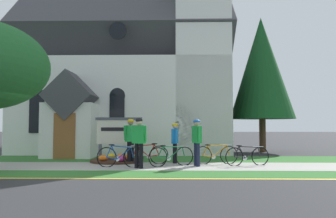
# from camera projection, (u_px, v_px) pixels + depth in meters

# --- Properties ---
(ground) EXTENTS (140.00, 140.00, 0.00)m
(ground) POSITION_uv_depth(u_px,v_px,m) (74.00, 160.00, 14.20)
(ground) COLOR #2B2B2D
(sidewalk_slab) EXTENTS (32.00, 2.41, 0.01)m
(sidewalk_slab) POSITION_uv_depth(u_px,v_px,m) (97.00, 166.00, 11.92)
(sidewalk_slab) COLOR #99968E
(sidewalk_slab) RESTS_ON ground
(grass_verge) EXTENTS (32.00, 1.44, 0.01)m
(grass_verge) POSITION_uv_depth(u_px,v_px,m) (82.00, 174.00, 10.00)
(grass_verge) COLOR #2D6628
(grass_verge) RESTS_ON ground
(church_lawn) EXTENTS (24.00, 2.89, 0.01)m
(church_lawn) POSITION_uv_depth(u_px,v_px,m) (111.00, 159.00, 14.56)
(church_lawn) COLOR #2D6628
(church_lawn) RESTS_ON ground
(curb_paint_stripe) EXTENTS (28.00, 0.16, 0.01)m
(curb_paint_stripe) POSITION_uv_depth(u_px,v_px,m) (73.00, 178.00, 9.13)
(curb_paint_stripe) COLOR yellow
(curb_paint_stripe) RESTS_ON ground
(church_building) EXTENTS (12.25, 11.82, 12.97)m
(church_building) POSITION_uv_depth(u_px,v_px,m) (135.00, 74.00, 20.92)
(church_building) COLOR white
(church_building) RESTS_ON ground
(church_sign) EXTENTS (2.04, 0.14, 1.88)m
(church_sign) POSITION_uv_depth(u_px,v_px,m) (119.00, 132.00, 13.83)
(church_sign) COLOR #474C56
(church_sign) RESTS_ON ground
(flower_bed) EXTENTS (2.19, 2.19, 0.34)m
(flower_bed) POSITION_uv_depth(u_px,v_px,m) (117.00, 160.00, 13.27)
(flower_bed) COLOR #382319
(flower_bed) RESTS_ON ground
(bicycle_orange) EXTENTS (1.69, 0.73, 0.82)m
(bicycle_orange) POSITION_uv_depth(u_px,v_px,m) (171.00, 156.00, 11.91)
(bicycle_orange) COLOR black
(bicycle_orange) RESTS_ON ground
(bicycle_green) EXTENTS (1.78, 0.39, 0.81)m
(bicycle_green) POSITION_uv_depth(u_px,v_px,m) (216.00, 155.00, 12.51)
(bicycle_green) COLOR black
(bicycle_green) RESTS_ON ground
(bicycle_yellow) EXTENTS (1.74, 0.17, 0.86)m
(bicycle_yellow) POSITION_uv_depth(u_px,v_px,m) (120.00, 157.00, 11.58)
(bicycle_yellow) COLOR black
(bicycle_yellow) RESTS_ON ground
(bicycle_red) EXTENTS (1.74, 0.13, 0.84)m
(bicycle_red) POSITION_uv_depth(u_px,v_px,m) (147.00, 154.00, 12.61)
(bicycle_red) COLOR black
(bicycle_red) RESTS_ON ground
(bicycle_silver) EXTENTS (1.74, 0.44, 0.81)m
(bicycle_silver) POSITION_uv_depth(u_px,v_px,m) (247.00, 156.00, 12.04)
(bicycle_silver) COLOR black
(bicycle_silver) RESTS_ON ground
(cyclist_in_blue_jersey) EXTENTS (0.35, 0.75, 1.76)m
(cyclist_in_blue_jersey) POSITION_uv_depth(u_px,v_px,m) (197.00, 138.00, 11.92)
(cyclist_in_blue_jersey) COLOR #191E38
(cyclist_in_blue_jersey) RESTS_ON ground
(cyclist_in_red_jersey) EXTENTS (0.30, 0.69, 1.63)m
(cyclist_in_red_jersey) POSITION_uv_depth(u_px,v_px,m) (175.00, 140.00, 12.85)
(cyclist_in_red_jersey) COLOR black
(cyclist_in_red_jersey) RESTS_ON ground
(cyclist_in_white_jersey) EXTENTS (0.47, 0.64, 1.79)m
(cyclist_in_white_jersey) POSITION_uv_depth(u_px,v_px,m) (131.00, 137.00, 12.70)
(cyclist_in_white_jersey) COLOR black
(cyclist_in_white_jersey) RESTS_ON ground
(cyclist_in_orange_jersey) EXTENTS (0.58, 0.56, 1.79)m
(cyclist_in_orange_jersey) POSITION_uv_depth(u_px,v_px,m) (139.00, 138.00, 11.32)
(cyclist_in_orange_jersey) COLOR black
(cyclist_in_orange_jersey) RESTS_ON ground
(roadside_conifer) EXTENTS (3.72, 3.72, 7.95)m
(roadside_conifer) POSITION_uv_depth(u_px,v_px,m) (261.00, 68.00, 18.72)
(roadside_conifer) COLOR #4C3823
(roadside_conifer) RESTS_ON ground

